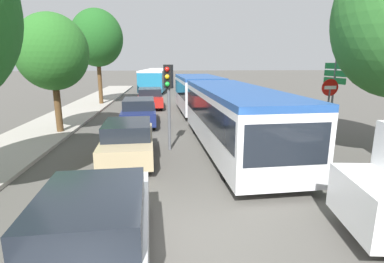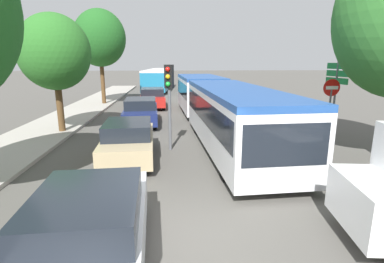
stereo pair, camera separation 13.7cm
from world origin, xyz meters
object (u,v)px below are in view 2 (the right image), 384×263
(queued_car_navy, at_px, (141,111))
(direction_sign_post, at_px, (336,82))
(articulated_bus, at_px, (216,102))
(tree_left_mid, at_px, (54,52))
(city_bus_rear, at_px, (159,78))
(queued_car_tan, at_px, (129,140))
(no_entry_sign, at_px, (330,102))
(tree_left_far, at_px, (100,38))
(queued_car_red, at_px, (153,98))
(traffic_light, at_px, (169,88))
(queued_car_silver, at_px, (90,231))

(queued_car_navy, xyz_separation_m, direction_sign_post, (9.48, -3.11, 1.82))
(articulated_bus, distance_m, tree_left_mid, 8.13)
(city_bus_rear, xyz_separation_m, queued_car_navy, (-0.24, -19.87, -0.69))
(city_bus_rear, height_order, queued_car_tan, city_bus_rear)
(city_bus_rear, distance_m, no_entry_sign, 26.07)
(city_bus_rear, xyz_separation_m, tree_left_mid, (-3.96, -21.79, 2.48))
(queued_car_navy, xyz_separation_m, tree_left_far, (-3.76, 7.86, 4.46))
(queued_car_red, xyz_separation_m, traffic_light, (1.38, -11.27, 1.74))
(queued_car_navy, bearing_deg, queued_car_silver, 178.20)
(direction_sign_post, bearing_deg, articulated_bus, -27.02)
(direction_sign_post, bearing_deg, city_bus_rear, -79.53)
(tree_left_mid, bearing_deg, queued_car_tan, -47.74)
(queued_car_red, height_order, no_entry_sign, no_entry_sign)
(articulated_bus, relative_size, queued_car_red, 3.88)
(articulated_bus, height_order, traffic_light, traffic_light)
(queued_car_silver, xyz_separation_m, no_entry_sign, (7.95, 7.26, 1.12))
(queued_car_red, bearing_deg, traffic_light, -176.44)
(traffic_light, distance_m, tree_left_mid, 6.39)
(articulated_bus, distance_m, direction_sign_post, 5.77)
(articulated_bus, distance_m, queued_car_navy, 4.38)
(no_entry_sign, relative_size, tree_left_far, 0.38)
(queued_car_silver, relative_size, direction_sign_post, 1.22)
(queued_car_tan, bearing_deg, queued_car_red, -3.95)
(queued_car_red, distance_m, tree_left_far, 6.24)
(queued_car_silver, bearing_deg, no_entry_sign, -50.98)
(city_bus_rear, relative_size, traffic_light, 3.44)
(queued_car_navy, relative_size, direction_sign_post, 1.21)
(queued_car_silver, bearing_deg, tree_left_far, 8.17)
(queued_car_tan, relative_size, traffic_light, 1.24)
(tree_left_far, bearing_deg, queued_car_silver, -78.42)
(queued_car_tan, bearing_deg, direction_sign_post, -75.15)
(queued_car_navy, bearing_deg, city_bus_rear, -4.11)
(articulated_bus, bearing_deg, queued_car_tan, -43.52)
(queued_car_silver, bearing_deg, direction_sign_post, -48.61)
(queued_car_silver, bearing_deg, queued_car_red, -3.21)
(queued_car_red, relative_size, traffic_light, 1.29)
(queued_car_red, relative_size, no_entry_sign, 1.56)
(queued_car_silver, relative_size, queued_car_tan, 1.04)
(queued_car_red, xyz_separation_m, direction_sign_post, (9.20, -9.31, 1.81))
(tree_left_mid, bearing_deg, tree_left_far, 90.29)
(queued_car_silver, relative_size, tree_left_far, 0.59)
(articulated_bus, bearing_deg, queued_car_navy, -115.01)
(queued_car_red, height_order, tree_left_mid, tree_left_mid)
(tree_left_far, bearing_deg, city_bus_rear, 71.56)
(queued_car_tan, height_order, queued_car_navy, queued_car_navy)
(no_entry_sign, xyz_separation_m, direction_sign_post, (1.19, 1.81, 0.69))
(articulated_bus, bearing_deg, city_bus_rear, -173.48)
(queued_car_navy, height_order, tree_left_mid, tree_left_mid)
(direction_sign_post, bearing_deg, queued_car_navy, -29.59)
(tree_left_mid, bearing_deg, no_entry_sign, -14.04)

